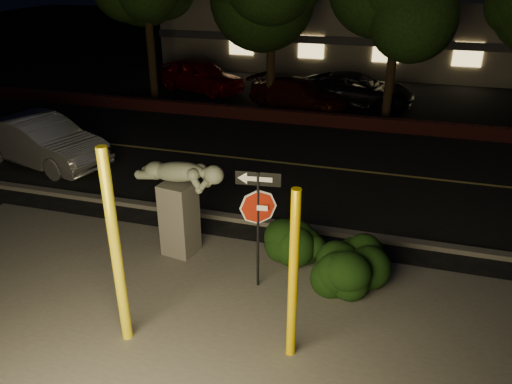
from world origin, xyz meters
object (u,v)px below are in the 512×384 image
signpost (258,208)px  parked_car_dark (356,90)px  parked_car_darkred (299,94)px  silver_sedan (41,141)px  sculpture (179,196)px  parked_car_red (199,75)px  yellow_pole_right (293,278)px  yellow_pole_left (116,251)px

signpost → parked_car_dark: bearing=81.9°
parked_car_darkred → parked_car_dark: (2.30, 1.24, 0.05)m
silver_sedan → parked_car_dark: (8.83, 9.81, -0.06)m
sculpture → parked_car_red: size_ratio=0.49×
signpost → parked_car_darkred: signpost is taller
signpost → silver_sedan: (-8.44, 4.40, -1.01)m
silver_sedan → parked_car_red: (1.18, 10.31, 0.02)m
yellow_pole_right → silver_sedan: size_ratio=0.66×
signpost → parked_car_dark: (0.40, 14.21, -1.08)m
silver_sedan → sculpture: bearing=-105.3°
signpost → parked_car_red: 16.44m
yellow_pole_right → parked_car_red: yellow_pole_right is taller
parked_car_dark → yellow_pole_right: bearing=-172.1°
yellow_pole_right → silver_sedan: (-9.50, 6.09, -0.76)m
yellow_pole_right → parked_car_darkred: (-2.97, 14.66, -0.88)m
parked_car_red → parked_car_dark: size_ratio=0.91×
yellow_pole_right → parked_car_dark: yellow_pole_right is taller
yellow_pole_right → sculpture: bearing=141.3°
parked_car_red → yellow_pole_left: bearing=-142.1°
parked_car_darkred → yellow_pole_left: bearing=-162.0°
parked_car_dark → parked_car_darkred: bearing=123.9°
parked_car_red → parked_car_dark: parked_car_red is taller
signpost → parked_car_darkred: 13.16m
yellow_pole_right → signpost: (-1.06, 1.69, 0.25)m
yellow_pole_left → silver_sedan: (-6.66, 6.51, -1.01)m
parked_car_red → silver_sedan: bearing=-166.7°
yellow_pole_left → parked_car_dark: (2.17, 16.33, -1.08)m
signpost → sculpture: 2.15m
yellow_pole_left → parked_car_darkred: (-0.13, 15.09, -1.13)m
silver_sedan → parked_car_red: 10.38m
sculpture → parked_car_red: 14.95m
yellow_pole_left → parked_car_red: yellow_pole_left is taller
parked_car_darkred → parked_car_dark: parked_car_dark is taller
signpost → sculpture: signpost is taller
parked_car_red → signpost: bearing=-133.9°
yellow_pole_left → yellow_pole_right: bearing=8.4°
silver_sedan → yellow_pole_left: bearing=-120.2°
sculpture → parked_car_dark: size_ratio=0.45×
parked_car_red → parked_car_darkred: size_ratio=1.03×
yellow_pole_right → sculpture: (-3.04, 2.44, -0.13)m
parked_car_darkred → yellow_pole_right: bearing=-151.0°
yellow_pole_right → signpost: size_ratio=1.22×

